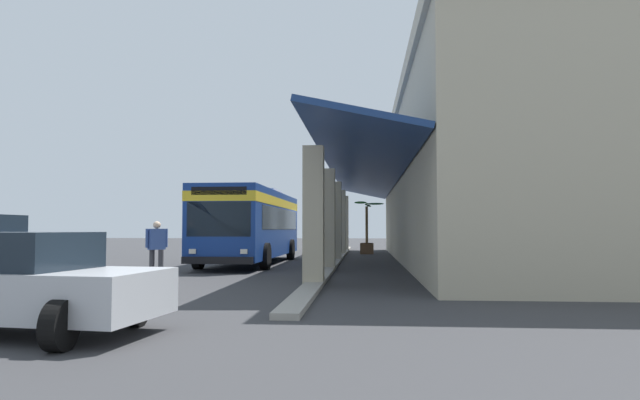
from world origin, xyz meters
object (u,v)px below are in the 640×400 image
Objects in this scene: potted_palm at (367,241)px; pedestrian at (157,245)px; transit_bus at (252,221)px; parked_sedan_silver at (7,281)px.

pedestrian is at bearing -21.54° from potted_palm.
transit_bus is 2.45× the size of parked_sedan_silver.
potted_palm is at bearing 168.39° from parked_sedan_silver.
potted_palm reaches higher than parked_sedan_silver.
transit_bus is at bearing -27.89° from potted_palm.
potted_palm reaches higher than pedestrian.
transit_bus reaches higher than parked_sedan_silver.
pedestrian is at bearing -12.20° from transit_bus.
pedestrian reaches higher than parked_sedan_silver.
transit_bus is 16.48m from parked_sedan_silver.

